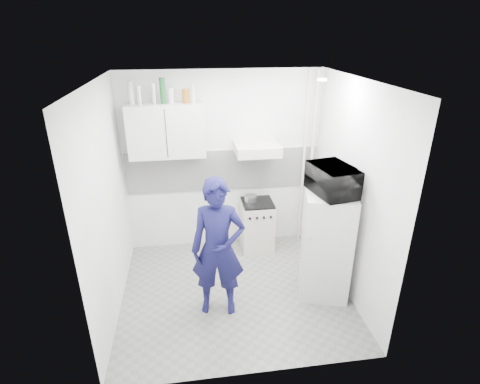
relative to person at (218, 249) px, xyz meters
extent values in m
plane|color=gray|center=(0.22, 0.27, -0.83)|extent=(2.80, 2.80, 0.00)
plane|color=white|center=(0.22, 0.27, 1.77)|extent=(2.80, 2.80, 0.00)
plane|color=white|center=(0.22, 1.52, 0.47)|extent=(2.80, 0.00, 2.80)
plane|color=white|center=(-1.18, 0.27, 0.47)|extent=(0.00, 2.60, 2.60)
plane|color=white|center=(1.62, 0.27, 0.47)|extent=(0.00, 2.60, 2.60)
imported|color=#12123E|center=(0.00, 0.00, 0.00)|extent=(0.66, 0.48, 1.66)
cube|color=beige|center=(0.69, 1.27, -0.46)|extent=(0.46, 0.46, 0.74)
cube|color=silver|center=(1.32, 0.14, -0.15)|extent=(0.69, 0.69, 1.36)
cube|color=black|center=(0.69, 1.27, -0.08)|extent=(0.44, 0.44, 0.03)
cylinder|color=silver|center=(0.59, 1.30, -0.01)|extent=(0.17, 0.17, 0.10)
imported|color=black|center=(1.32, 0.14, 0.69)|extent=(0.66, 0.51, 0.33)
cylinder|color=#B2B7BC|center=(-0.93, 1.35, 1.51)|extent=(0.07, 0.07, 0.29)
cylinder|color=silver|center=(-0.84, 1.35, 1.49)|extent=(0.06, 0.06, 0.23)
cylinder|color=silver|center=(-0.66, 1.35, 1.50)|extent=(0.06, 0.06, 0.26)
cylinder|color=#144C1E|center=(-0.54, 1.35, 1.53)|extent=(0.07, 0.07, 0.32)
cylinder|color=#B2B7BC|center=(-0.44, 1.35, 1.47)|extent=(0.08, 0.08, 0.20)
cylinder|color=brown|center=(-0.26, 1.35, 1.46)|extent=(0.09, 0.09, 0.18)
cylinder|color=#B2B7BC|center=(-0.16, 1.35, 1.49)|extent=(0.06, 0.06, 0.24)
cube|color=silver|center=(-0.53, 1.35, 1.02)|extent=(1.00, 0.35, 0.70)
cube|color=beige|center=(0.67, 1.27, 0.74)|extent=(0.60, 0.50, 0.14)
cube|color=white|center=(0.22, 1.51, 0.37)|extent=(2.74, 0.03, 0.60)
cylinder|color=beige|center=(1.52, 1.44, 0.47)|extent=(0.05, 0.05, 2.60)
cylinder|color=beige|center=(1.40, 1.44, 0.47)|extent=(0.04, 0.04, 2.60)
cylinder|color=white|center=(1.22, 0.47, 1.74)|extent=(0.10, 0.10, 0.02)
camera|label=1|loc=(-0.27, -3.56, 2.25)|focal=28.00mm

